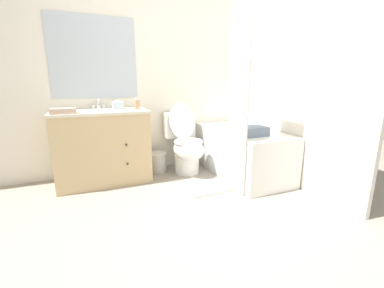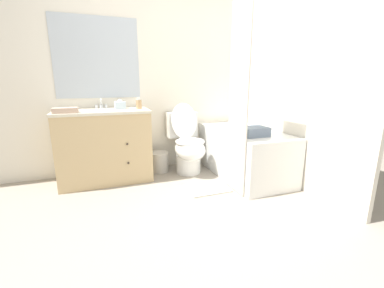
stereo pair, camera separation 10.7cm
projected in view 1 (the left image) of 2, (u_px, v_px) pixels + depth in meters
name	position (u px, v px, depth m)	size (l,w,h in m)	color
ground_plane	(209.00, 222.00, 2.18)	(14.00, 14.00, 0.00)	gray
wall_back	(155.00, 74.00, 3.32)	(8.00, 0.06, 2.50)	silver
wall_right	(276.00, 74.00, 3.07)	(0.05, 2.59, 2.50)	silver
vanity_cabinet	(103.00, 146.00, 2.98)	(1.04, 0.59, 0.84)	tan
sink_faucet	(98.00, 106.00, 3.05)	(0.14, 0.12, 0.12)	silver
toilet	(186.00, 145.00, 3.31)	(0.40, 0.68, 0.89)	white
bathtub	(241.00, 152.00, 3.26)	(0.66, 1.36, 0.58)	white
shower_curtain	(238.00, 101.00, 2.61)	(0.01, 0.36, 1.92)	silver
wastebasket	(157.00, 162.00, 3.36)	(0.25, 0.25, 0.26)	#B7B2A8
tissue_box	(118.00, 105.00, 3.02)	(0.12, 0.15, 0.11)	silver
soap_dispenser	(137.00, 104.00, 3.01)	(0.07, 0.07, 0.13)	tan
hand_towel_folded	(63.00, 111.00, 2.59)	(0.24, 0.15, 0.05)	tan
bath_towel_folded	(253.00, 131.00, 2.84)	(0.29, 0.24, 0.10)	slate
bath_mat	(207.00, 188.00, 2.85)	(0.45, 0.34, 0.02)	silver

